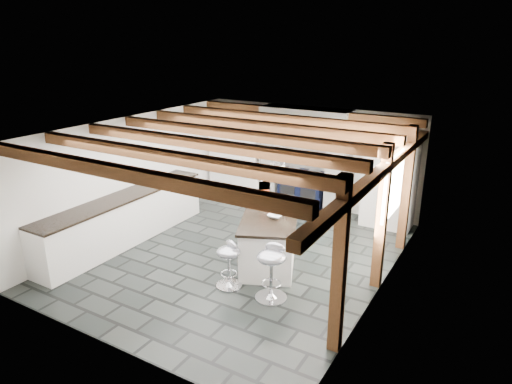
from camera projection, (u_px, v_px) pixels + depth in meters
The scene contains 6 objects.
ground at pixel (240, 255), 8.24m from camera, with size 6.00×6.00×0.00m, color black.
room_shell at pixel (251, 174), 9.35m from camera, with size 6.00×6.03×6.00m.
range_cooker at pixel (303, 190), 10.28m from camera, with size 1.00×0.63×0.99m.
kitchen_island at pixel (270, 238), 7.87m from camera, with size 1.53×1.97×1.16m.
bar_stool_near at pixel (272, 266), 6.70m from camera, with size 0.51×0.51×0.89m.
bar_stool_far at pixel (229, 259), 7.06m from camera, with size 0.49×0.49×0.76m.
Camera 1 is at (4.01, -6.27, 3.74)m, focal length 32.00 mm.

